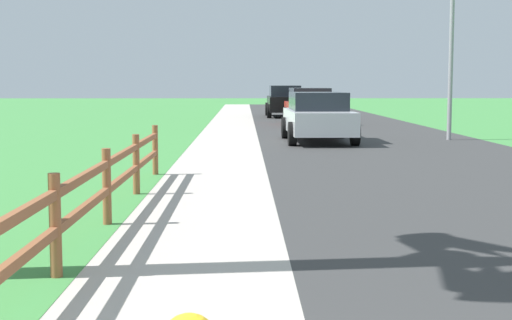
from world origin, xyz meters
TOP-DOWN VIEW (x-y plane):
  - ground_plane at (0.00, 25.00)m, footprint 120.00×120.00m
  - road_asphalt at (3.50, 27.00)m, footprint 7.00×66.00m
  - curb_concrete at (-3.00, 27.00)m, footprint 6.00×66.00m
  - grass_verge at (-4.50, 27.00)m, footprint 5.00×66.00m
  - rail_fence at (-2.17, 6.28)m, footprint 0.11×12.88m
  - parked_suv_silver at (1.79, 20.76)m, footprint 2.06×4.62m
  - parked_car_red at (2.36, 30.22)m, footprint 2.11×4.98m
  - parked_car_black at (1.71, 37.57)m, footprint 1.98×4.82m
  - street_lamp at (6.05, 21.39)m, footprint 1.17×0.20m

SIDE VIEW (x-z plane):
  - ground_plane at x=0.00m, z-range 0.00..0.00m
  - road_asphalt at x=3.50m, z-range 0.00..0.01m
  - curb_concrete at x=-3.00m, z-range 0.00..0.01m
  - grass_verge at x=-4.50m, z-range 0.00..0.01m
  - rail_fence at x=-2.17m, z-range 0.08..1.05m
  - parked_suv_silver at x=1.79m, z-range 0.02..1.52m
  - parked_car_red at x=2.36m, z-range 0.00..1.56m
  - parked_car_black at x=1.71m, z-range 0.02..1.66m
  - street_lamp at x=6.05m, z-range 0.62..8.02m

